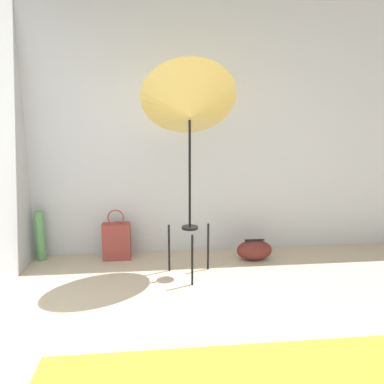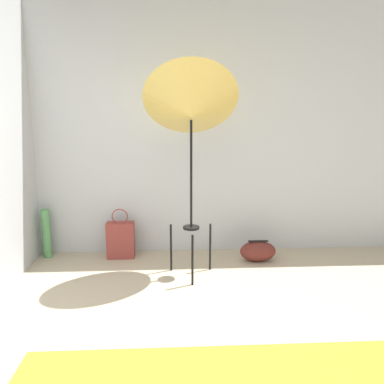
{
  "view_description": "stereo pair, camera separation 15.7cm",
  "coord_description": "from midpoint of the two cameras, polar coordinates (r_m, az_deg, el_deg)",
  "views": [
    {
      "loc": [
        -0.2,
        -1.39,
        1.47
      ],
      "look_at": [
        0.12,
        1.64,
        0.84
      ],
      "focal_mm": 35.0,
      "sensor_mm": 36.0,
      "label": 1
    },
    {
      "loc": [
        -0.04,
        -1.4,
        1.47
      ],
      "look_at": [
        0.12,
        1.64,
        0.84
      ],
      "focal_mm": 35.0,
      "sensor_mm": 36.0,
      "label": 2
    }
  ],
  "objects": [
    {
      "name": "tote_bag",
      "position": [
        3.99,
        -9.7,
        -7.16
      ],
      "size": [
        0.28,
        0.14,
        0.53
      ],
      "color": "brown",
      "rests_on": "ground_plane"
    },
    {
      "name": "wall_back",
      "position": [
        3.96,
        -1.3,
        9.16
      ],
      "size": [
        8.0,
        0.05,
        2.6
      ],
      "color": "#B7BCC1",
      "rests_on": "ground_plane"
    },
    {
      "name": "paper_roll",
      "position": [
        4.18,
        -20.31,
        -5.96
      ],
      "size": [
        0.09,
        0.09,
        0.52
      ],
      "color": "#56995B",
      "rests_on": "ground_plane"
    },
    {
      "name": "duffel_bag",
      "position": [
        3.94,
        11.14,
        -8.86
      ],
      "size": [
        0.37,
        0.21,
        0.22
      ],
      "color": "#5B231E",
      "rests_on": "ground_plane"
    },
    {
      "name": "photo_umbrella",
      "position": [
        3.29,
        1.27,
        12.59
      ],
      "size": [
        0.85,
        0.75,
        1.92
      ],
      "color": "black",
      "rests_on": "ground_plane"
    }
  ]
}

